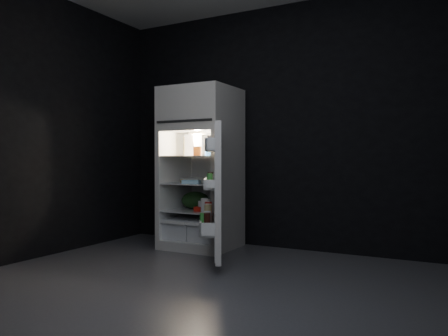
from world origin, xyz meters
The scene contains 19 objects.
floor centered at (0.00, 0.00, 0.00)m, with size 4.00×3.40×0.00m, color #505055.
wall_back centered at (0.00, 1.70, 1.35)m, with size 4.00×0.00×2.70m, color black.
wall_front centered at (0.00, -1.70, 1.35)m, with size 4.00×0.00×2.70m, color black.
wall_left centered at (-2.00, 0.00, 1.35)m, with size 0.00×3.40×2.70m, color black.
refrigerator centered at (-0.82, 1.32, 0.96)m, with size 0.76×0.71×1.78m.
fridge_door centered at (-0.27, 0.62, 0.68)m, with size 0.52×0.72×1.22m.
milk_jug centered at (-0.93, 1.30, 1.15)m, with size 0.14×0.14×0.24m, color white.
mayo_jar centered at (-0.72, 1.30, 1.10)m, with size 0.10×0.10×0.14m, color #1F58AD.
jam_jar centered at (-0.60, 1.33, 1.09)m, with size 0.11×0.11×0.13m, color black.
amber_bottle centered at (-1.03, 1.33, 1.14)m, with size 0.08×0.08×0.22m, color gold.
small_carton centered at (-0.75, 1.10, 1.08)m, with size 0.08×0.06×0.10m, color orange.
egg_carton centered at (-0.69, 1.26, 0.76)m, with size 0.27×0.10×0.07m, color #9A998C.
pie centered at (-0.93, 1.32, 0.75)m, with size 0.31×0.31×0.04m, color tan.
flat_package centered at (-0.82, 1.09, 0.75)m, with size 0.19×0.09×0.04m, color #94CBE6.
wrapped_pkg centered at (-0.67, 1.46, 0.75)m, with size 0.12×0.10×0.05m, color #F8E2CB.
produce_bag centered at (-0.92, 1.32, 0.52)m, with size 0.33×0.28×0.20m, color #193815.
yogurt_tray centered at (-0.68, 1.17, 0.45)m, with size 0.24×0.13×0.05m, color red.
small_can_red centered at (-0.65, 1.47, 0.47)m, with size 0.07×0.07×0.09m, color red.
small_can_silver centered at (-0.60, 1.45, 0.47)m, with size 0.07×0.07×0.09m, color silver.
Camera 1 is at (1.70, -2.88, 0.98)m, focal length 35.00 mm.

